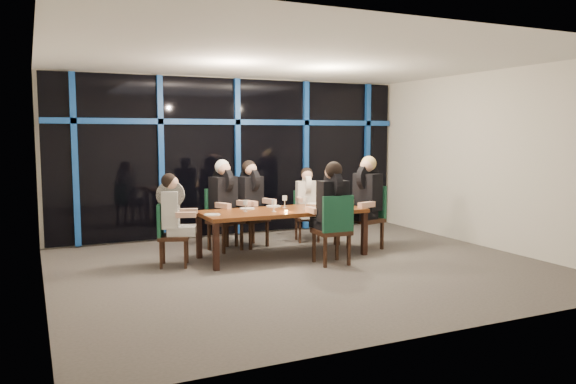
# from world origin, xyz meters

# --- Properties ---
(room) EXTENTS (7.04, 7.00, 3.02)m
(room) POSITION_xyz_m (0.00, 0.00, 2.02)
(room) COLOR #5C5652
(room) RESTS_ON ground
(window_wall) EXTENTS (6.86, 0.43, 2.94)m
(window_wall) POSITION_xyz_m (0.01, 2.93, 1.55)
(window_wall) COLOR black
(window_wall) RESTS_ON ground
(dining_table) EXTENTS (2.60, 1.00, 0.75)m
(dining_table) POSITION_xyz_m (0.00, 0.80, 0.68)
(dining_table) COLOR brown
(dining_table) RESTS_ON ground
(chair_far_left) EXTENTS (0.62, 0.62, 1.03)m
(chair_far_left) POSITION_xyz_m (-0.71, 1.72, 0.58)
(chair_far_left) COLOR black
(chair_far_left) RESTS_ON ground
(chair_far_mid) EXTENTS (0.60, 0.60, 1.02)m
(chair_far_mid) POSITION_xyz_m (-0.19, 1.83, 0.57)
(chair_far_mid) COLOR black
(chair_far_mid) RESTS_ON ground
(chair_far_right) EXTENTS (0.51, 0.51, 0.91)m
(chair_far_right) POSITION_xyz_m (0.94, 1.84, 0.51)
(chair_far_right) COLOR black
(chair_far_right) RESTS_ON ground
(chair_end_left) EXTENTS (0.55, 0.55, 0.94)m
(chair_end_left) POSITION_xyz_m (-1.80, 0.91, 0.52)
(chair_end_left) COLOR black
(chair_end_left) RESTS_ON ground
(chair_end_right) EXTENTS (0.61, 0.61, 1.07)m
(chair_end_right) POSITION_xyz_m (1.60, 0.77, 0.60)
(chair_end_right) COLOR black
(chair_end_right) RESTS_ON ground
(chair_near_mid) EXTENTS (0.51, 0.51, 1.05)m
(chair_near_mid) POSITION_xyz_m (0.45, -0.05, 0.59)
(chair_near_mid) COLOR black
(chair_near_mid) RESTS_ON ground
(diner_far_left) EXTENTS (0.63, 0.71, 1.01)m
(diner_far_left) POSITION_xyz_m (-0.68, 1.64, 0.99)
(diner_far_left) COLOR black
(diner_far_left) RESTS_ON ground
(diner_far_mid) EXTENTS (0.61, 0.69, 0.99)m
(diner_far_mid) POSITION_xyz_m (-0.16, 1.75, 0.97)
(diner_far_mid) COLOR black
(diner_far_mid) RESTS_ON ground
(diner_far_right) EXTENTS (0.52, 0.61, 0.89)m
(diner_far_right) POSITION_xyz_m (0.92, 1.77, 0.87)
(diner_far_right) COLOR white
(diner_far_right) RESTS_ON ground
(diner_end_left) EXTENTS (0.64, 0.56, 0.91)m
(diner_end_left) POSITION_xyz_m (-1.72, 0.88, 0.89)
(diner_end_left) COLOR black
(diner_end_left) RESTS_ON ground
(diner_end_right) EXTENTS (0.72, 0.62, 1.04)m
(diner_end_right) POSITION_xyz_m (1.51, 0.74, 1.02)
(diner_end_right) COLOR black
(diner_end_right) RESTS_ON ground
(diner_near_mid) EXTENTS (0.53, 0.66, 1.02)m
(diner_near_mid) POSITION_xyz_m (0.46, 0.04, 1.00)
(diner_near_mid) COLOR black
(diner_near_mid) RESTS_ON ground
(plate_far_left) EXTENTS (0.24, 0.24, 0.01)m
(plate_far_left) POSITION_xyz_m (-0.48, 1.11, 0.76)
(plate_far_left) COLOR white
(plate_far_left) RESTS_ON dining_table
(plate_far_mid) EXTENTS (0.24, 0.24, 0.01)m
(plate_far_mid) POSITION_xyz_m (0.02, 1.21, 0.76)
(plate_far_mid) COLOR white
(plate_far_mid) RESTS_ON dining_table
(plate_far_right) EXTENTS (0.24, 0.24, 0.01)m
(plate_far_right) POSITION_xyz_m (0.78, 1.22, 0.76)
(plate_far_right) COLOR white
(plate_far_right) RESTS_ON dining_table
(plate_end_left) EXTENTS (0.24, 0.24, 0.01)m
(plate_end_left) POSITION_xyz_m (-1.19, 0.70, 0.76)
(plate_end_left) COLOR white
(plate_end_left) RESTS_ON dining_table
(plate_end_right) EXTENTS (0.24, 0.24, 0.01)m
(plate_end_right) POSITION_xyz_m (0.96, 0.60, 0.76)
(plate_end_right) COLOR white
(plate_end_right) RESTS_ON dining_table
(plate_near_mid) EXTENTS (0.24, 0.24, 0.01)m
(plate_near_mid) POSITION_xyz_m (0.48, 0.60, 0.76)
(plate_near_mid) COLOR white
(plate_near_mid) RESTS_ON dining_table
(wine_bottle) EXTENTS (0.08, 0.08, 0.35)m
(wine_bottle) POSITION_xyz_m (1.12, 0.69, 0.89)
(wine_bottle) COLOR black
(wine_bottle) RESTS_ON dining_table
(water_pitcher) EXTENTS (0.11, 0.10, 0.19)m
(water_pitcher) POSITION_xyz_m (0.78, 0.58, 0.84)
(water_pitcher) COLOR silver
(water_pitcher) RESTS_ON dining_table
(tea_light) EXTENTS (0.05, 0.05, 0.03)m
(tea_light) POSITION_xyz_m (-0.06, 0.54, 0.76)
(tea_light) COLOR #FAA24B
(tea_light) RESTS_ON dining_table
(wine_glass_a) EXTENTS (0.07, 0.07, 0.19)m
(wine_glass_a) POSITION_xyz_m (-0.21, 0.66, 0.89)
(wine_glass_a) COLOR silver
(wine_glass_a) RESTS_ON dining_table
(wine_glass_b) EXTENTS (0.08, 0.08, 0.20)m
(wine_glass_b) POSITION_xyz_m (0.13, 1.02, 0.89)
(wine_glass_b) COLOR silver
(wine_glass_b) RESTS_ON dining_table
(wine_glass_c) EXTENTS (0.08, 0.08, 0.20)m
(wine_glass_c) POSITION_xyz_m (0.37, 0.73, 0.89)
(wine_glass_c) COLOR silver
(wine_glass_c) RESTS_ON dining_table
(wine_glass_d) EXTENTS (0.07, 0.07, 0.18)m
(wine_glass_d) POSITION_xyz_m (-0.61, 0.85, 0.88)
(wine_glass_d) COLOR silver
(wine_glass_d) RESTS_ON dining_table
(wine_glass_e) EXTENTS (0.06, 0.06, 0.16)m
(wine_glass_e) POSITION_xyz_m (0.89, 0.99, 0.87)
(wine_glass_e) COLOR silver
(wine_glass_e) RESTS_ON dining_table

